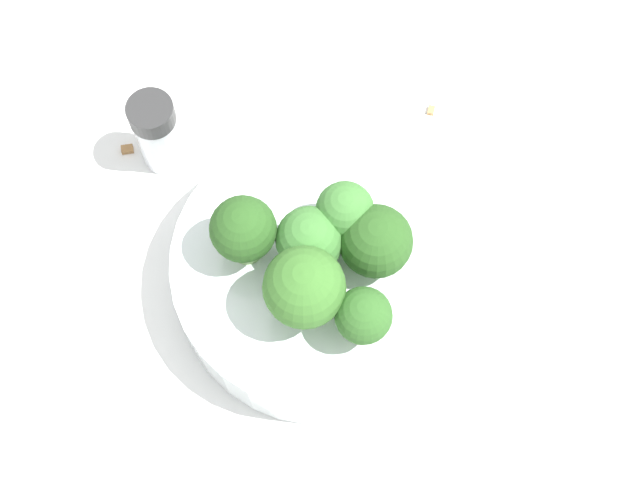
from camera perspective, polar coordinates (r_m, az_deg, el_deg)
ground_plane at (r=0.60m, az=0.00°, el=-2.91°), size 3.00×3.00×0.00m
bowl at (r=0.57m, az=0.00°, el=-2.11°), size 0.19×0.19×0.05m
broccoli_floret_0 at (r=0.51m, az=-0.96°, el=-3.09°), size 0.05×0.05×0.06m
broccoli_floret_1 at (r=0.53m, az=-0.68°, el=-0.08°), size 0.04×0.04×0.05m
broccoli_floret_2 at (r=0.53m, az=1.60°, el=1.83°), size 0.04×0.04×0.05m
broccoli_floret_3 at (r=0.53m, az=-4.92°, el=0.59°), size 0.04×0.04×0.05m
broccoli_floret_4 at (r=0.51m, az=2.78°, el=-4.96°), size 0.03×0.03×0.05m
broccoli_floret_5 at (r=0.53m, az=3.59°, el=-0.11°), size 0.04×0.04×0.05m
pepper_shaker at (r=0.62m, az=-10.35°, el=6.76°), size 0.03×0.03×0.07m
almond_crumb_0 at (r=0.65m, az=-12.27°, el=5.78°), size 0.01×0.01×0.01m
almond_crumb_1 at (r=0.66m, az=7.14°, el=8.30°), size 0.01×0.00×0.01m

